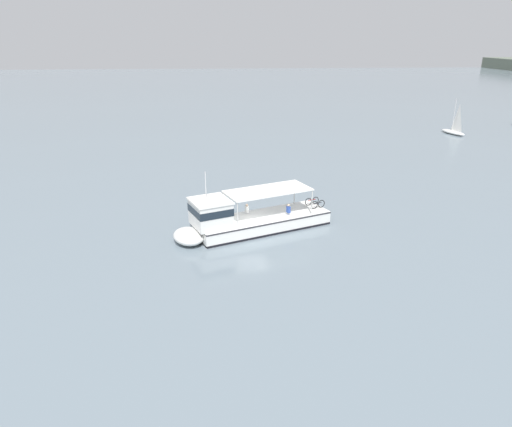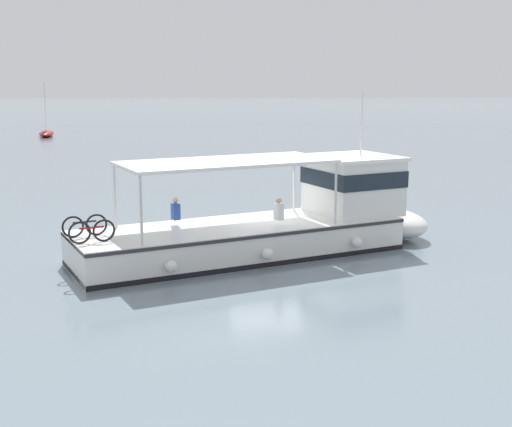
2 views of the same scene
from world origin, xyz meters
TOP-DOWN VIEW (x-y plane):
  - ground_plane at (0.00, 0.00)m, footprint 400.00×400.00m
  - ferry_main at (-0.44, -0.53)m, footprint 7.66×12.93m
  - sailboat_far_right at (-37.17, 34.38)m, footprint 5.00×2.63m

SIDE VIEW (x-z plane):
  - ground_plane at x=0.00m, z-range 0.00..0.00m
  - sailboat_far_right at x=-37.17m, z-range -2.16..3.24m
  - ferry_main at x=-0.44m, z-range -1.65..3.67m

